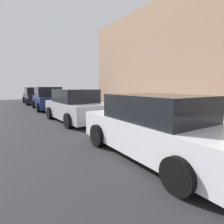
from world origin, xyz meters
TOP-DOWN VIEW (x-y plane):
  - ground_plane at (0.00, 0.00)m, footprint 40.00×40.00m
  - sidewalk_curb at (0.00, -2.50)m, footprint 18.00×5.00m
  - building_facade_sidewalk_side at (0.00, -7.09)m, footprint 24.00×3.00m
  - suitcase_maroon_0 at (-3.02, -0.82)m, footprint 0.49×0.28m
  - suitcase_black_1 at (-2.41, -0.81)m, footprint 0.50×0.20m
  - suitcase_olive_2 at (-1.80, -0.78)m, footprint 0.48×0.21m
  - suitcase_red_3 at (-1.26, -0.76)m, footprint 0.37×0.24m
  - suitcase_teal_4 at (-0.77, -0.86)m, footprint 0.36×0.26m
  - suitcase_navy_5 at (-0.23, -0.86)m, footprint 0.48×0.21m
  - suitcase_silver_6 at (0.36, -0.87)m, footprint 0.48×0.23m
  - suitcase_maroon_7 at (0.95, -0.78)m, footprint 0.48×0.24m
  - suitcase_black_8 at (1.53, -0.86)m, footprint 0.45×0.27m
  - suitcase_olive_9 at (2.08, -0.83)m, footprint 0.41×0.24m
  - fire_hydrant at (3.06, -0.79)m, footprint 0.39×0.21m
  - bollard_post at (3.57, -0.64)m, footprint 0.15×0.15m
  - parked_car_white_0 at (-4.13, 1.57)m, footprint 4.52×2.06m
  - parked_car_silver_1 at (1.31, 1.57)m, footprint 4.34×2.16m
  - parked_car_navy_2 at (6.97, 1.57)m, footprint 4.47×2.17m
  - parked_car_charcoal_3 at (12.29, 1.57)m, footprint 4.37×2.18m

SIDE VIEW (x-z plane):
  - ground_plane at x=0.00m, z-range 0.00..0.00m
  - sidewalk_curb at x=0.00m, z-range 0.00..0.14m
  - suitcase_olive_9 at x=2.08m, z-range 0.11..0.68m
  - suitcase_black_1 at x=-2.41m, z-range 0.11..0.68m
  - suitcase_olive_2 at x=-1.80m, z-range 0.00..0.87m
  - suitcase_teal_4 at x=-0.77m, z-range 0.11..0.78m
  - suitcase_maroon_7 at x=0.95m, z-range 0.11..0.78m
  - suitcase_maroon_0 at x=-3.02m, z-range 0.11..0.78m
  - suitcase_black_8 at x=1.53m, z-range 0.02..0.88m
  - suitcase_red_3 at x=-1.26m, z-range -0.02..0.94m
  - suitcase_silver_6 at x=0.36m, z-range 0.00..0.92m
  - bollard_post at x=3.57m, z-range 0.14..0.80m
  - suitcase_navy_5 at x=-0.23m, z-range -0.02..1.02m
  - fire_hydrant at x=3.06m, z-range 0.16..0.95m
  - parked_car_white_0 at x=-4.13m, z-range -0.04..1.49m
  - parked_car_silver_1 at x=1.31m, z-range -0.05..1.54m
  - parked_car_charcoal_3 at x=12.29m, z-range -0.05..1.59m
  - parked_car_navy_2 at x=6.97m, z-range -0.06..1.64m
  - building_facade_sidewalk_side at x=0.00m, z-range 0.00..8.15m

